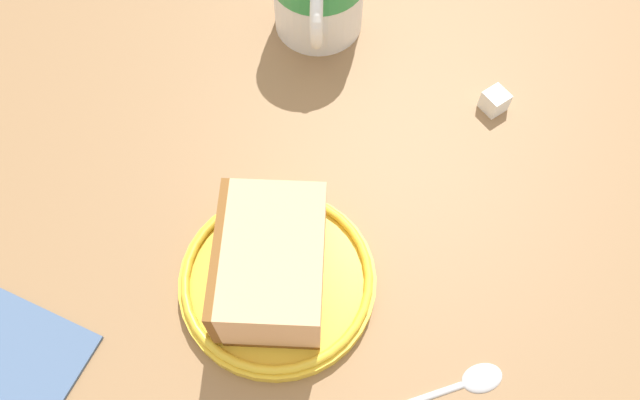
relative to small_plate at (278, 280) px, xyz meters
The scene contains 5 objects.
ground_plane 7.94cm from the small_plate, ahead, with size 150.30×150.30×2.11cm, color #936D47.
small_plate is the anchor object (origin of this frame).
cake_slice 3.13cm from the small_plate, 86.78° to the left, with size 10.68×7.93×5.67cm.
teaspoon 14.75cm from the small_plate, 121.61° to the right, with size 4.78×11.92×0.80cm.
sugar_cube 24.54cm from the small_plate, 48.81° to the right, with size 1.90×1.90×1.90cm, color white.
Camera 1 is at (-24.03, -2.20, 44.07)cm, focal length 34.72 mm.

